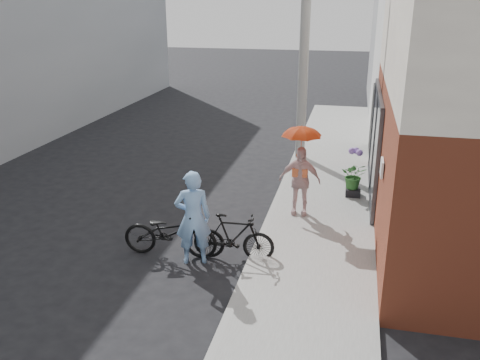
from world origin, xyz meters
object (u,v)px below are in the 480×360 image
(bike_left, at_px, (170,232))
(kimono_woman, at_px, (300,181))
(bike_right, at_px, (234,237))
(officer, at_px, (193,218))
(utility_pole, at_px, (304,42))
(planter, at_px, (353,192))

(bike_left, relative_size, kimono_woman, 1.18)
(bike_left, bearing_deg, bike_right, -88.68)
(officer, height_order, bike_right, officer)
(bike_left, height_order, kimono_woman, kimono_woman)
(utility_pole, distance_m, planter, 4.66)
(kimono_woman, distance_m, planter, 1.92)
(planter, bearing_deg, officer, -126.84)
(utility_pole, height_order, bike_left, utility_pole)
(utility_pole, xyz_separation_m, kimono_woman, (0.45, -4.25, -2.61))
(utility_pole, distance_m, officer, 7.27)
(utility_pole, xyz_separation_m, bike_left, (-1.74, -6.53, -3.02))
(bike_left, xyz_separation_m, kimono_woman, (2.19, 2.28, 0.42))
(utility_pole, relative_size, bike_left, 3.84)
(officer, height_order, bike_left, officer)
(officer, relative_size, bike_right, 1.17)
(officer, distance_m, bike_left, 0.68)
(utility_pole, distance_m, kimono_woman, 5.00)
(officer, xyz_separation_m, bike_right, (0.70, 0.25, -0.44))
(officer, xyz_separation_m, kimono_woman, (1.67, 2.43, -0.01))
(bike_left, bearing_deg, planter, -46.19)
(officer, xyz_separation_m, planter, (2.85, 3.80, -0.69))
(officer, distance_m, kimono_woman, 2.95)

